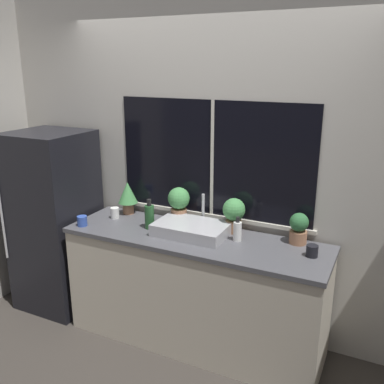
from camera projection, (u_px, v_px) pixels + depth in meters
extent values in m
plane|color=#38332D|center=(178.00, 360.00, 3.23)|extent=(14.00, 14.00, 0.00)
cube|color=#BCB7AD|center=(214.00, 169.00, 3.40)|extent=(8.00, 0.06, 2.70)
cube|color=black|center=(212.00, 159.00, 3.35)|extent=(1.62, 0.01, 0.91)
cube|color=beige|center=(212.00, 159.00, 3.34)|extent=(0.02, 0.01, 0.91)
cube|color=beige|center=(211.00, 216.00, 3.48)|extent=(1.68, 0.04, 0.03)
cube|color=#BCB7AD|center=(86.00, 136.00, 4.96)|extent=(0.06, 7.00, 2.70)
cube|color=beige|center=(194.00, 292.00, 3.36)|extent=(2.01, 0.58, 0.87)
cube|color=#4C4C51|center=(194.00, 239.00, 3.23)|extent=(2.03, 0.61, 0.03)
cube|color=black|center=(55.00, 221.00, 3.82)|extent=(0.63, 0.61, 1.60)
cylinder|color=silver|center=(2.00, 219.00, 3.65)|extent=(0.02, 0.02, 0.72)
cube|color=#ADADB2|center=(192.00, 229.00, 3.26)|extent=(0.55, 0.36, 0.09)
cylinder|color=#B7B7BC|center=(203.00, 224.00, 3.44)|extent=(0.04, 0.04, 0.03)
cylinder|color=#B7B7BC|center=(203.00, 208.00, 3.41)|extent=(0.02, 0.02, 0.24)
cylinder|color=#9E6B4C|center=(128.00, 208.00, 3.71)|extent=(0.10, 0.10, 0.10)
cone|color=#478E4C|center=(128.00, 192.00, 3.67)|extent=(0.17, 0.17, 0.18)
cylinder|color=#9E6B4C|center=(179.00, 215.00, 3.50)|extent=(0.13, 0.13, 0.12)
sphere|color=#478E4C|center=(179.00, 198.00, 3.46)|extent=(0.18, 0.18, 0.18)
cylinder|color=#9E6B4C|center=(233.00, 226.00, 3.30)|extent=(0.12, 0.12, 0.10)
sphere|color=#478E4C|center=(234.00, 209.00, 3.26)|extent=(0.17, 0.17, 0.17)
cylinder|color=#9E6B4C|center=(298.00, 237.00, 3.09)|extent=(0.13, 0.13, 0.09)
sphere|color=#2D6638|center=(299.00, 222.00, 3.06)|extent=(0.14, 0.14, 0.14)
cylinder|color=white|center=(237.00, 231.00, 3.13)|extent=(0.06, 0.06, 0.14)
cylinder|color=black|center=(238.00, 220.00, 3.10)|extent=(0.03, 0.03, 0.04)
cylinder|color=#235128|center=(149.00, 217.00, 3.36)|extent=(0.08, 0.08, 0.19)
cylinder|color=black|center=(149.00, 203.00, 3.33)|extent=(0.03, 0.03, 0.05)
cylinder|color=#3351AD|center=(82.00, 221.00, 3.43)|extent=(0.08, 0.08, 0.08)
cylinder|color=black|center=(312.00, 251.00, 2.88)|extent=(0.08, 0.08, 0.08)
cylinder|color=white|center=(115.00, 213.00, 3.60)|extent=(0.07, 0.07, 0.09)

